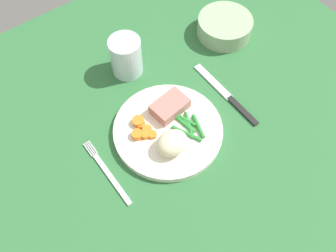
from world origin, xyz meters
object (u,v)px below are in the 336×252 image
Objects in this scene: dinner_plate at (168,130)px; water_glass at (126,58)px; fork at (107,172)px; knife at (227,95)px; salad_bowl at (225,26)px; meat_portion at (170,106)px.

water_glass is (2.62, 19.38, 3.21)cm from dinner_plate.
fork is 31.60cm from knife.
meat_portion is at bearing -156.24° from salad_bowl.
knife is (31.60, -0.03, -0.00)cm from fork.
dinner_plate is 3.00× the size of meat_portion.
water_glass is (-13.73, 19.67, 3.81)cm from knife.
dinner_plate is at bearing -130.60° from meat_portion.
meat_portion reaches higher than dinner_plate.
salad_bowl is at bearing 20.67° from fork.
knife is 19.57cm from salad_bowl.
meat_portion is 15.80cm from water_glass.
salad_bowl reaches higher than meat_portion.
meat_portion is at bearing -88.21° from water_glass.
water_glass is 26.36cm from salad_bowl.
salad_bowl is (28.55, 14.82, 1.82)cm from dinner_plate.
knife is at bearing -1.00° from dinner_plate.
water_glass reaches higher than knife.
water_glass reaches higher than fork.
dinner_plate reaches higher than fork.
fork is at bearing -168.06° from meat_portion.
fork is 26.83cm from water_glass.
salad_bowl is at bearing 23.76° from meat_portion.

